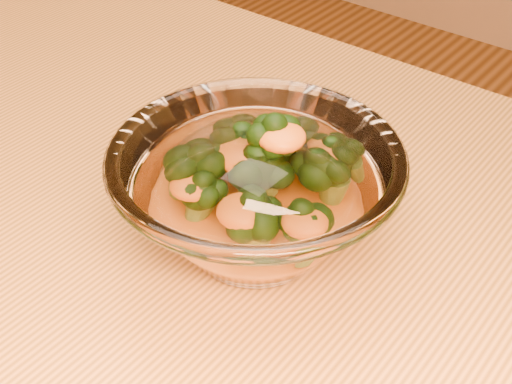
% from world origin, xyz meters
% --- Properties ---
extents(glass_bowl, '(0.20, 0.20, 0.09)m').
position_xyz_m(glass_bowl, '(-0.08, 0.09, 0.80)').
color(glass_bowl, white).
rests_on(glass_bowl, table).
extents(cheese_sauce, '(0.10, 0.10, 0.03)m').
position_xyz_m(cheese_sauce, '(-0.08, 0.09, 0.78)').
color(cheese_sauce, orange).
rests_on(cheese_sauce, glass_bowl).
extents(broccoli_heap, '(0.12, 0.12, 0.07)m').
position_xyz_m(broccoli_heap, '(-0.08, 0.10, 0.81)').
color(broccoli_heap, black).
rests_on(broccoli_heap, cheese_sauce).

